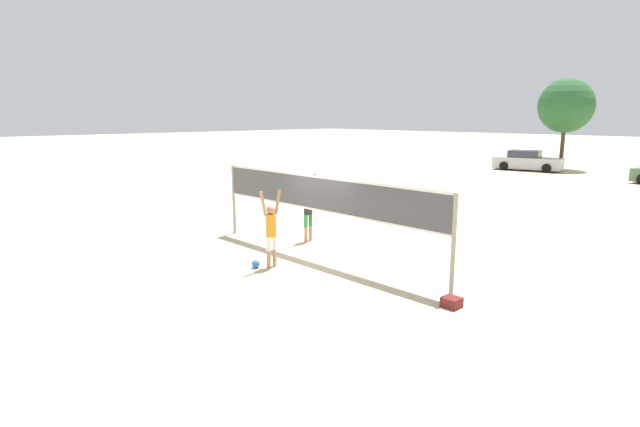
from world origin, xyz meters
The scene contains 8 objects.
ground_plane centered at (0.00, 0.00, 0.00)m, with size 200.00×200.00×0.00m, color beige.
volleyball_net centered at (0.00, 0.00, 1.72)m, with size 8.64×0.10×2.36m.
player_spiker centered at (-0.27, -1.54, 1.10)m, with size 0.28×0.70×2.09m.
player_blocker centered at (-1.66, 1.07, 1.15)m, with size 0.28×0.71×2.19m.
volleyball centered at (-0.50, -1.90, 0.11)m, with size 0.22×0.22×0.22m.
gear_bag centered at (4.62, -0.56, 0.11)m, with size 0.37×0.35×0.21m.
parked_car_near centered at (-6.12, 27.14, 0.66)m, with size 5.01×2.76×1.47m.
tree_left_cluster centered at (-4.71, 29.81, 4.70)m, with size 3.97×3.97×6.70m.
Camera 1 is at (9.92, -9.52, 4.01)m, focal length 28.00 mm.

